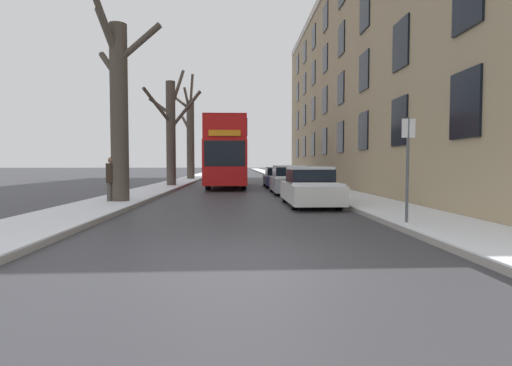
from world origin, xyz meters
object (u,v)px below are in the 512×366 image
Objects in this scene: pedestrian_left_sidewalk at (111,179)px; parked_car_1 at (289,181)px; bare_tree_left_1 at (171,129)px; parked_car_2 at (278,178)px; bare_tree_left_2 at (190,135)px; street_sign_post at (408,165)px; double_decker_bus at (227,151)px; parked_car_0 at (310,188)px; bare_tree_left_0 at (118,104)px.

parked_car_1 is at bearing -8.06° from pedestrian_left_sidewalk.
parked_car_2 is at bearing 4.17° from bare_tree_left_1.
pedestrian_left_sidewalk is at bearing -143.11° from parked_car_1.
bare_tree_left_1 is 11.49m from bare_tree_left_2.
pedestrian_left_sidewalk is 0.68× the size of street_sign_post.
bare_tree_left_2 is 11.51m from double_decker_bus.
pedestrian_left_sidewalk is (-7.36, -5.52, 0.31)m from parked_car_1.
street_sign_post reaches higher than parked_car_0.
parked_car_1 is (7.19, -17.13, -3.55)m from bare_tree_left_2.
street_sign_post is (8.36, -16.97, -2.28)m from bare_tree_left_1.
parked_car_0 is at bearing -4.49° from bare_tree_left_0.
bare_tree_left_0 is 11.08m from bare_tree_left_1.
parked_car_1 reaches higher than parked_car_2.
bare_tree_left_2 is at bearing 107.27° from parked_car_0.
parked_car_1 is (7.01, -5.65, -3.10)m from bare_tree_left_1.
street_sign_post is at bearing -73.30° from bare_tree_left_2.
bare_tree_left_1 is 7.71m from parked_car_2.
double_decker_bus is (3.71, 11.83, -1.34)m from bare_tree_left_0.
parked_car_2 is 1.64× the size of street_sign_post.
pedestrian_left_sidewalk is (-7.36, -11.68, 0.37)m from parked_car_2.
street_sign_post is at bearing -34.95° from bare_tree_left_0.
double_decker_bus is 7.46m from parked_car_1.
street_sign_post is (1.35, -17.49, 0.89)m from parked_car_2.
double_decker_bus reaches higher than pedestrian_left_sidewalk.
bare_tree_left_0 reaches higher than parked_car_2.
bare_tree_left_0 is at bearing -107.39° from double_decker_bus.
bare_tree_left_1 reaches higher than pedestrian_left_sidewalk.
street_sign_post reaches higher than parked_car_1.
bare_tree_left_1 is at bearing 116.22° from street_sign_post.
street_sign_post is (8.54, -28.45, -2.73)m from bare_tree_left_2.
double_decker_bus is 12.97m from parked_car_0.
street_sign_post is at bearing -78.62° from pedestrian_left_sidewalk.
double_decker_bus is at bearing 175.82° from parked_car_2.
bare_tree_left_2 is 2.28× the size of parked_car_0.
bare_tree_left_1 is (0.08, 11.08, -0.00)m from bare_tree_left_0.
bare_tree_left_2 is 24.46m from parked_car_0.
parked_car_1 is 1.65× the size of street_sign_post.
parked_car_0 is 5.98m from parked_car_1.
double_decker_bus is 4.04× the size of street_sign_post.
parked_car_2 is (7.19, -10.97, -3.62)m from bare_tree_left_2.
street_sign_post is (8.44, -5.90, -2.28)m from bare_tree_left_0.
parked_car_2 is at bearing 90.00° from parked_car_0.
parked_car_2 is at bearing 58.54° from bare_tree_left_0.
parked_car_2 is at bearing 94.41° from street_sign_post.
bare_tree_left_0 reaches higher than parked_car_0.
bare_tree_left_2 is 2.23× the size of parked_car_1.
double_decker_bus is (3.63, 0.76, -1.34)m from bare_tree_left_1.
parked_car_0 is at bearing -74.73° from double_decker_bus.
parked_car_0 is (7.09, -0.56, -3.12)m from bare_tree_left_0.
bare_tree_left_2 is 29.83m from street_sign_post.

